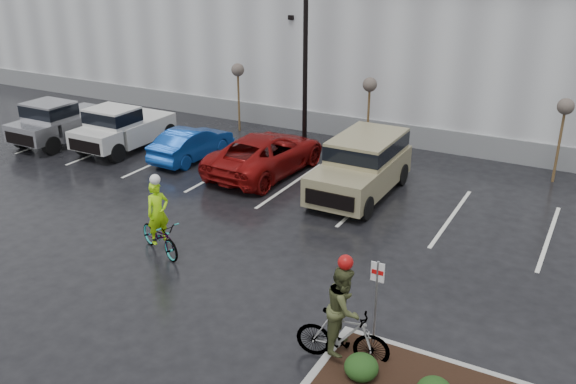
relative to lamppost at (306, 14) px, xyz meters
The scene contains 16 objects.
ground 13.87m from the lamppost, 71.57° to the right, with size 120.00×120.00×0.00m, color black.
warehouse 10.95m from the lamppost, 68.18° to the left, with size 60.50×15.50×7.20m.
wooded_ridge 33.35m from the lamppost, 83.09° to the left, with size 80.00×25.00×6.00m, color #22411B.
lamppost is the anchor object (origin of this frame).
sapling_west 5.07m from the lamppost, 165.96° to the left, with size 0.60×0.60×3.20m.
sapling_mid 4.00m from the lamppost, 21.80° to the left, with size 0.60×0.60×3.20m.
sapling_east 10.48m from the lamppost, ahead, with size 0.60×0.60×3.20m.
shrub_a 16.15m from the lamppost, 58.39° to the right, with size 0.70×0.70×0.52m, color black.
fire_lane_sign 14.78m from the lamppost, 56.54° to the right, with size 0.30×0.05×2.20m.
pickup_silver 11.71m from the lamppost, 158.08° to the right, with size 2.10×5.20×1.96m, color #A1A2A9, non-canonical shape.
pickup_white 8.98m from the lamppost, 153.49° to the right, with size 2.10×5.20×1.96m, color silver, non-canonical shape.
car_blue 6.98m from the lamppost, 135.64° to the right, with size 1.42×4.06×1.34m, color #0E3C9A.
car_red 5.91m from the lamppost, 89.43° to the right, with size 2.60×5.64×1.57m, color maroon.
suv_tan 7.23m from the lamppost, 42.09° to the right, with size 2.20×5.10×2.06m, color gray, non-canonical shape.
cyclist_hivis 11.63m from the lamppost, 85.98° to the right, with size 2.12×1.40×2.43m.
cyclist_olive 15.26m from the lamppost, 59.52° to the right, with size 2.04×1.02×2.56m.
Camera 1 is at (7.51, -10.50, 8.37)m, focal length 38.00 mm.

